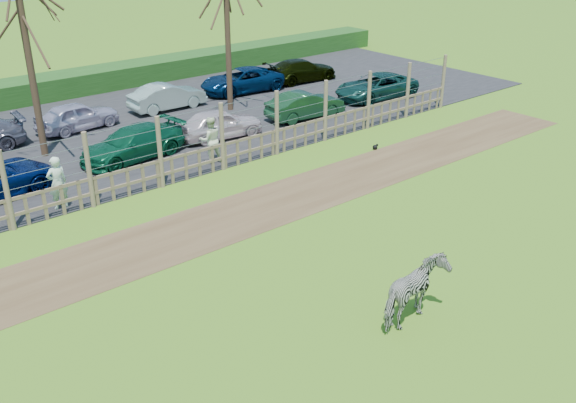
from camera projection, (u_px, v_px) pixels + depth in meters
ground at (320, 283)px, 16.30m from camera, size 120.00×120.00×0.00m
dirt_strip at (221, 222)px, 19.45m from camera, size 34.00×2.80×0.01m
asphalt at (84, 138)px, 26.45m from camera, size 44.00×13.00×0.04m
hedge at (23, 92)px, 31.13m from camera, size 46.00×2.00×1.10m
fence at (161, 165)px, 21.57m from camera, size 30.16×0.16×2.50m
tree_mid at (24, 27)px, 22.56m from camera, size 4.80×4.80×6.83m
zebra at (415, 293)px, 14.46m from camera, size 1.95×1.14×1.55m
visitor_a at (57, 183)px, 19.91m from camera, size 0.64×0.42×1.72m
visitor_b at (210, 140)px, 23.61m from camera, size 0.99×0.87×1.72m
crow at (375, 147)px, 25.24m from camera, size 0.26×0.19×0.21m
car_3 at (133, 143)px, 24.02m from camera, size 4.32×2.19×1.20m
car_4 at (220, 124)px, 26.22m from camera, size 3.68×1.87×1.20m
car_5 at (305, 105)px, 28.68m from camera, size 3.75×1.62×1.20m
car_6 at (376, 86)px, 31.65m from camera, size 4.50×2.42×1.20m
car_10 at (77, 116)px, 27.18m from camera, size 3.66×1.81×1.20m
car_11 at (167, 97)px, 29.96m from camera, size 3.65×1.28×1.20m
car_12 at (242, 80)px, 32.78m from camera, size 4.49×2.40×1.20m
car_13 at (301, 70)px, 34.80m from camera, size 4.24×1.97×1.20m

